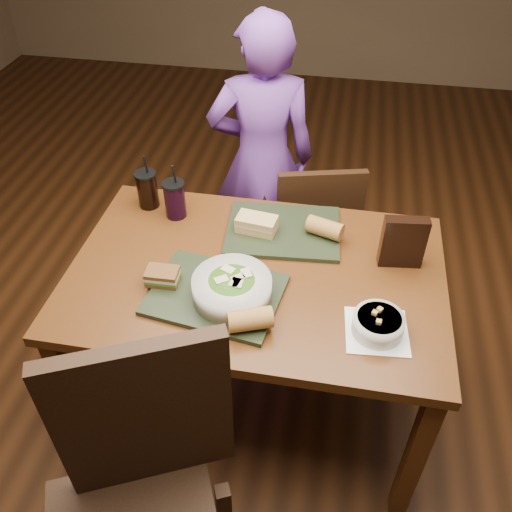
# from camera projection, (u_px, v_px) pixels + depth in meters

# --- Properties ---
(ground) EXTENTS (6.00, 6.00, 0.00)m
(ground) POSITION_uv_depth(u_px,v_px,m) (256.00, 396.00, 2.38)
(ground) COLOR #381C0B
(ground) RESTS_ON ground
(dining_table) EXTENTS (1.30, 0.85, 0.75)m
(dining_table) POSITION_uv_depth(u_px,v_px,m) (256.00, 290.00, 1.94)
(dining_table) COLOR #522B10
(dining_table) RESTS_ON ground
(chair_near) EXTENTS (0.61, 0.63, 1.06)m
(chair_near) POSITION_uv_depth(u_px,v_px,m) (141.00, 493.00, 1.46)
(chair_near) COLOR black
(chair_near) RESTS_ON ground
(chair_far) EXTENTS (0.45, 0.45, 0.85)m
(chair_far) POSITION_uv_depth(u_px,v_px,m) (319.00, 232.00, 2.49)
(chair_far) COLOR black
(chair_far) RESTS_ON ground
(diner) EXTENTS (0.56, 0.43, 1.38)m
(diner) POSITION_uv_depth(u_px,v_px,m) (262.00, 160.00, 2.55)
(diner) COLOR purple
(diner) RESTS_ON ground
(tray_near) EXTENTS (0.46, 0.38, 0.02)m
(tray_near) POSITION_uv_depth(u_px,v_px,m) (216.00, 295.00, 1.78)
(tray_near) COLOR black
(tray_near) RESTS_ON dining_table
(tray_far) EXTENTS (0.44, 0.35, 0.02)m
(tray_far) POSITION_uv_depth(u_px,v_px,m) (283.00, 231.00, 2.04)
(tray_far) COLOR black
(tray_far) RESTS_ON dining_table
(salad_bowl) EXTENTS (0.26, 0.26, 0.09)m
(salad_bowl) POSITION_uv_depth(u_px,v_px,m) (232.00, 287.00, 1.74)
(salad_bowl) COLOR silver
(salad_bowl) RESTS_ON tray_near
(soup_bowl) EXTENTS (0.21, 0.21, 0.08)m
(soup_bowl) POSITION_uv_depth(u_px,v_px,m) (378.00, 324.00, 1.65)
(soup_bowl) COLOR white
(soup_bowl) RESTS_ON dining_table
(sandwich_near) EXTENTS (0.11, 0.08, 0.05)m
(sandwich_near) POSITION_uv_depth(u_px,v_px,m) (163.00, 276.00, 1.80)
(sandwich_near) COLOR #593819
(sandwich_near) RESTS_ON tray_near
(sandwich_far) EXTENTS (0.16, 0.10, 0.06)m
(sandwich_far) POSITION_uv_depth(u_px,v_px,m) (257.00, 224.00, 2.01)
(sandwich_far) COLOR tan
(sandwich_far) RESTS_ON tray_far
(baguette_near) EXTENTS (0.15, 0.11, 0.07)m
(baguette_near) POSITION_uv_depth(u_px,v_px,m) (250.00, 319.00, 1.64)
(baguette_near) COLOR #AD7533
(baguette_near) RESTS_ON tray_near
(baguette_far) EXTENTS (0.15, 0.10, 0.07)m
(baguette_far) POSITION_uv_depth(u_px,v_px,m) (325.00, 228.00, 1.98)
(baguette_far) COLOR #AD7533
(baguette_far) RESTS_ON tray_far
(cup_cola) EXTENTS (0.09, 0.09, 0.23)m
(cup_cola) POSITION_uv_depth(u_px,v_px,m) (147.00, 189.00, 2.13)
(cup_cola) COLOR black
(cup_cola) RESTS_ON dining_table
(cup_berry) EXTENTS (0.09, 0.09, 0.23)m
(cup_berry) POSITION_uv_depth(u_px,v_px,m) (175.00, 199.00, 2.08)
(cup_berry) COLOR black
(cup_berry) RESTS_ON dining_table
(chip_bag) EXTENTS (0.15, 0.06, 0.20)m
(chip_bag) POSITION_uv_depth(u_px,v_px,m) (403.00, 242.00, 1.85)
(chip_bag) COLOR black
(chip_bag) RESTS_ON dining_table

